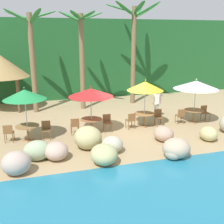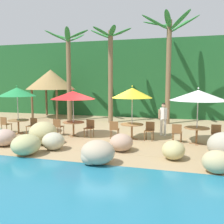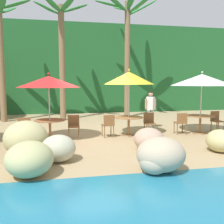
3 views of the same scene
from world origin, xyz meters
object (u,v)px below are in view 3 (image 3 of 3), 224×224
Objects in this scene: chair_red_seaward at (74,125)px; chair_yellow_seaward at (149,122)px; dining_table_white at (200,119)px; chair_white_inland at (181,122)px; umbrella_white at (202,80)px; palm_tree_nearest at (0,43)px; umbrella_yellow at (129,78)px; chair_white_seaward at (216,120)px; dining_table_yellow at (129,120)px; chair_yellow_inland at (108,124)px; umbrella_red at (49,82)px; palm_tree_second at (61,43)px; palm_tree_third at (128,35)px; dining_table_red at (50,123)px; chair_red_inland at (25,127)px; waiter_in_white at (151,107)px.

chair_red_seaward and chair_yellow_seaward have the same top height.
dining_table_white is (5.11, -0.03, 0.10)m from chair_red_seaward.
chair_red_seaward is at bearing 179.32° from chair_white_inland.
umbrella_white is 0.40× the size of palm_tree_nearest.
palm_tree_nearest is (-5.56, 4.75, 1.87)m from umbrella_yellow.
palm_tree_nearest is at bearing 150.14° from umbrella_white.
umbrella_white is 1.87m from chair_white_seaward.
dining_table_yellow is 0.86m from chair_yellow_inland.
umbrella_red reaches higher than dining_table_yellow.
chair_red_seaward is 1.30m from chair_yellow_inland.
palm_tree_second is at bearing -0.77° from palm_tree_nearest.
chair_white_seaward is 7.22m from palm_tree_third.
umbrella_red is at bearing -175.80° from chair_red_seaward.
dining_table_red is 2.99m from dining_table_yellow.
umbrella_red reaches higher than chair_white_seaward.
dining_table_red is at bearing -95.85° from palm_tree_second.
palm_tree_third is (3.45, 5.36, 4.30)m from chair_red_seaward.
umbrella_red is 3.35m from dining_table_yellow.
dining_table_yellow is (2.99, 0.18, -1.49)m from umbrella_red.
chair_white_inland reaches higher than dining_table_white.
chair_red_seaward is at bearing 179.66° from dining_table_white.
chair_red_seaward is at bearing -122.80° from palm_tree_third.
chair_red_seaward is 0.12× the size of palm_tree_third.
chair_red_inland is 0.14× the size of palm_tree_second.
chair_white_inland is (5.11, 0.01, -1.59)m from umbrella_red.
chair_yellow_seaward is 0.14× the size of palm_tree_second.
chair_red_seaward is 5.12m from dining_table_white.
umbrella_red reaches higher than chair_red_inland.
chair_white_seaward is at bearing 1.63° from dining_table_red.
waiter_in_white is at bearing 151.42° from chair_white_seaward.
dining_table_yellow is 0.16× the size of palm_tree_third.
chair_white_inland is (-1.69, -0.18, 0.00)m from chair_white_seaward.
palm_tree_nearest is at bearing 153.18° from chair_white_seaward.
palm_tree_second reaches higher than dining_table_red.
umbrella_yellow is 2.36× the size of dining_table_white.
dining_table_yellow is at bearing 3.54° from dining_table_red.
palm_tree_second is (-3.34, 4.69, 3.65)m from chair_yellow_seaward.
umbrella_yellow reaches higher than dining_table_red.
palm_tree_third is at bearing 90.84° from waiter_in_white.
palm_tree_second is (0.50, 4.89, 2.05)m from umbrella_red.
palm_tree_third reaches higher than chair_red_inland.
palm_tree_third is (4.31, 5.42, 2.71)m from umbrella_red.
chair_white_seaward is (6.81, 0.19, -1.59)m from umbrella_red.
chair_white_inland is at bearing -46.64° from palm_tree_second.
dining_table_red is 5.11m from chair_white_inland.
chair_red_seaward is at bearing -176.72° from umbrella_yellow.
palm_tree_third reaches higher than chair_yellow_seaward.
umbrella_white is at bearing 0.31° from dining_table_red.
palm_tree_nearest is at bearing 147.36° from chair_white_inland.
chair_red_seaward is 2.99m from chair_yellow_seaward.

